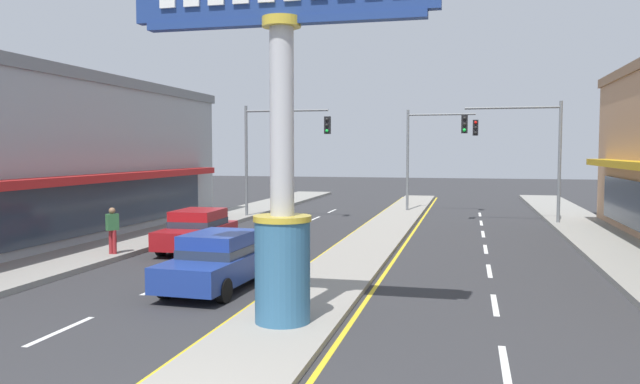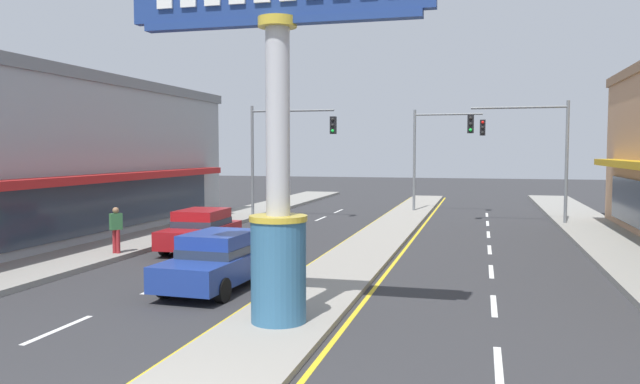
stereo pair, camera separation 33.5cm
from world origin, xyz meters
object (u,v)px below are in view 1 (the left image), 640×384
Objects in this scene: traffic_light_right_side at (523,141)px; sedan_far_right_lane at (218,260)px; traffic_light_left_side at (277,141)px; sedan_near_left_lane at (197,230)px; pedestrian_near_kerb at (112,228)px; traffic_light_median_far at (433,143)px; district_sign at (282,136)px.

sedan_far_right_lane is at bearing -118.23° from traffic_light_right_side.
traffic_light_right_side reaches higher than sedan_far_right_lane.
traffic_light_left_side is 12.78m from traffic_light_right_side.
sedan_near_left_lane is 3.18m from pedestrian_near_kerb.
pedestrian_near_kerb is at bearing -117.75° from traffic_light_median_far.
traffic_light_median_far is (-4.72, 5.13, -0.05)m from traffic_light_right_side.
pedestrian_near_kerb is (-9.85, -18.71, -3.10)m from traffic_light_median_far.
traffic_light_right_side is at bearing 61.77° from sedan_far_right_lane.
district_sign is at bearing -48.81° from sedan_far_right_lane.
traffic_light_left_side is at bearing 107.78° from district_sign.
sedan_near_left_lane is at bearing -88.50° from traffic_light_left_side.
traffic_light_right_side is 1.42× the size of sedan_far_right_lane.
traffic_light_median_far is at bearing 78.66° from sedan_far_right_lane.
sedan_far_right_lane is at bearing -60.71° from sedan_near_left_lane.
district_sign is 1.77× the size of sedan_far_right_lane.
district_sign is 5.36m from sedan_far_right_lane.
sedan_far_right_lane is 1.00× the size of sedan_near_left_lane.
traffic_light_median_far is at bearing 34.40° from traffic_light_left_side.
sedan_near_left_lane is (-7.76, -16.34, -3.41)m from traffic_light_median_far.
traffic_light_right_side reaches higher than pedestrian_near_kerb.
pedestrian_near_kerb is at bearing -137.01° from traffic_light_right_side.
pedestrian_near_kerb reaches higher than sedan_far_right_lane.
sedan_near_left_lane is at bearing 48.74° from pedestrian_near_kerb.
traffic_light_median_far reaches higher than sedan_near_left_lane.
sedan_far_right_lane is 2.72× the size of pedestrian_near_kerb.
sedan_far_right_lane is at bearing 131.19° from district_sign.
district_sign is 1.25× the size of traffic_light_median_far.
sedan_far_right_lane is 6.44m from pedestrian_near_kerb.
sedan_near_left_lane is (-12.49, -11.21, -3.46)m from traffic_light_right_side.
traffic_light_right_side is 17.13m from sedan_near_left_lane.
traffic_light_left_side is 13.69m from pedestrian_near_kerb.
traffic_light_right_side is 1.42× the size of sedan_near_left_lane.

